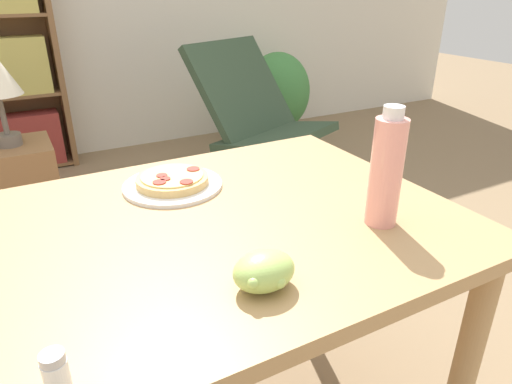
% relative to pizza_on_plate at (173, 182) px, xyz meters
% --- Properties ---
extents(dining_table, '(1.12, 0.82, 0.72)m').
position_rel_pizza_on_plate_xyz_m(dining_table, '(0.00, -0.22, -0.12)').
color(dining_table, tan).
rests_on(dining_table, ground_plane).
extents(pizza_on_plate, '(0.25, 0.25, 0.04)m').
position_rel_pizza_on_plate_xyz_m(pizza_on_plate, '(0.00, 0.00, 0.00)').
color(pizza_on_plate, white).
rests_on(pizza_on_plate, dining_table).
extents(grape_bunch, '(0.11, 0.09, 0.07)m').
position_rel_pizza_on_plate_xyz_m(grape_bunch, '(-0.00, -0.48, 0.02)').
color(grape_bunch, '#A8CC66').
rests_on(grape_bunch, dining_table).
extents(drink_bottle, '(0.07, 0.07, 0.26)m').
position_rel_pizza_on_plate_xyz_m(drink_bottle, '(0.34, -0.40, 0.11)').
color(drink_bottle, pink).
rests_on(drink_bottle, dining_table).
extents(salt_shaker, '(0.03, 0.03, 0.07)m').
position_rel_pizza_on_plate_xyz_m(salt_shaker, '(-0.34, -0.55, 0.02)').
color(salt_shaker, white).
rests_on(salt_shaker, dining_table).
extents(lounge_chair_far, '(0.84, 0.94, 0.88)m').
position_rel_pizza_on_plate_xyz_m(lounge_chair_far, '(1.00, 1.31, -0.45)').
color(lounge_chair_far, slate).
rests_on(lounge_chair_far, ground_plane).
extents(bookshelf, '(0.69, 0.25, 1.53)m').
position_rel_pizza_on_plate_xyz_m(bookshelf, '(-0.32, 2.38, -0.01)').
color(bookshelf, brown).
rests_on(bookshelf, ground_plane).
extents(side_table, '(0.34, 0.34, 0.52)m').
position_rel_pizza_on_plate_xyz_m(side_table, '(-0.37, 1.23, -0.48)').
color(side_table, brown).
rests_on(side_table, ground_plane).
extents(potted_plant_floor, '(0.55, 0.47, 0.71)m').
position_rel_pizza_on_plate_xyz_m(potted_plant_floor, '(1.58, 2.10, -0.37)').
color(potted_plant_floor, '#8E5B42').
rests_on(potted_plant_floor, ground_plane).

